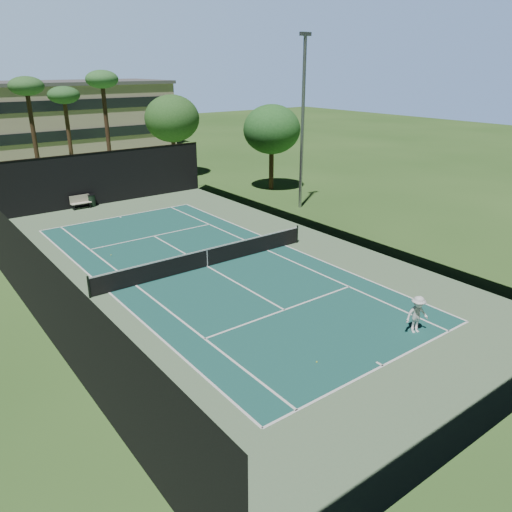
{
  "coord_description": "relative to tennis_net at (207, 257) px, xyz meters",
  "views": [
    {
      "loc": [
        -12.87,
        -21.34,
        10.1
      ],
      "look_at": [
        1.0,
        -3.0,
        1.3
      ],
      "focal_mm": 35.0,
      "sensor_mm": 36.0,
      "label": 1
    }
  ],
  "objects": [
    {
      "name": "campus_building",
      "position": [
        0.0,
        45.98,
        3.65
      ],
      "size": [
        40.5,
        12.5,
        8.3
      ],
      "color": "#C1AF96",
      "rests_on": "ground"
    },
    {
      "name": "decid_tree_b",
      "position": [
        14.0,
        12.0,
        4.52
      ],
      "size": [
        4.8,
        4.8,
        7.14
      ],
      "color": "#4B3020",
      "rests_on": "ground"
    },
    {
      "name": "palm_a",
      "position": [
        -2.0,
        24.0,
        7.63
      ],
      "size": [
        2.8,
        2.8,
        9.32
      ],
      "color": "#432E1C",
      "rests_on": "ground"
    },
    {
      "name": "park_bench",
      "position": [
        -1.43,
        15.66,
        -0.01
      ],
      "size": [
        1.5,
        0.45,
        1.02
      ],
      "color": "beige",
      "rests_on": "ground"
    },
    {
      "name": "player",
      "position": [
        2.99,
        -11.06,
        0.24
      ],
      "size": [
        1.15,
        0.86,
        1.59
      ],
      "primitive_type": "imported",
      "rotation": [
        0.0,
        0.0,
        -0.3
      ],
      "color": "white",
      "rests_on": "ground"
    },
    {
      "name": "apron_slab",
      "position": [
        0.0,
        0.0,
        -0.55
      ],
      "size": [
        18.0,
        32.0,
        0.01
      ],
      "primitive_type": "cube",
      "color": "#5C7C56",
      "rests_on": "ground"
    },
    {
      "name": "decid_tree_a",
      "position": [
        10.0,
        22.0,
        4.86
      ],
      "size": [
        5.12,
        5.12,
        7.62
      ],
      "color": "#412B1C",
      "rests_on": "ground"
    },
    {
      "name": "court_lines",
      "position": [
        0.0,
        0.0,
        -0.54
      ],
      "size": [
        11.07,
        23.87,
        0.01
      ],
      "color": "white",
      "rests_on": "ground"
    },
    {
      "name": "tennis_ball_a",
      "position": [
        -1.74,
        -10.29,
        -0.53
      ],
      "size": [
        0.06,
        0.06,
        0.06
      ],
      "primitive_type": "sphere",
      "color": "#C8D32F",
      "rests_on": "ground"
    },
    {
      "name": "tennis_net",
      "position": [
        0.0,
        0.0,
        0.0
      ],
      "size": [
        12.9,
        0.1,
        1.1
      ],
      "color": "black",
      "rests_on": "ground"
    },
    {
      "name": "tennis_ball_d",
      "position": [
        -3.48,
        4.74,
        -0.53
      ],
      "size": [
        0.06,
        0.06,
        0.06
      ],
      "primitive_type": "sphere",
      "color": "#D4E433",
      "rests_on": "ground"
    },
    {
      "name": "palm_c",
      "position": [
        4.0,
        23.0,
        8.05
      ],
      "size": [
        2.8,
        2.8,
        9.77
      ],
      "color": "#422B1C",
      "rests_on": "ground"
    },
    {
      "name": "tennis_ball_b",
      "position": [
        -2.27,
        0.59,
        -0.53
      ],
      "size": [
        0.06,
        0.06,
        0.06
      ],
      "primitive_type": "sphere",
      "color": "gold",
      "rests_on": "ground"
    },
    {
      "name": "ground",
      "position": [
        0.0,
        0.0,
        -0.56
      ],
      "size": [
        160.0,
        160.0,
        0.0
      ],
      "primitive_type": "plane",
      "color": "#325A21",
      "rests_on": "ground"
    },
    {
      "name": "fence",
      "position": [
        0.0,
        0.06,
        1.45
      ],
      "size": [
        18.04,
        32.05,
        4.03
      ],
      "color": "black",
      "rests_on": "ground"
    },
    {
      "name": "tennis_ball_c",
      "position": [
        2.32,
        1.49,
        -0.52
      ],
      "size": [
        0.07,
        0.07,
        0.07
      ],
      "primitive_type": "sphere",
      "color": "yellow",
      "rests_on": "ground"
    },
    {
      "name": "palm_b",
      "position": [
        1.5,
        26.0,
        6.8
      ],
      "size": [
        2.8,
        2.8,
        8.42
      ],
      "color": "#4D3421",
      "rests_on": "ground"
    },
    {
      "name": "light_pole",
      "position": [
        12.0,
        6.0,
        5.9
      ],
      "size": [
        0.9,
        0.25,
        12.22
      ],
      "color": "#95989D",
      "rests_on": "ground"
    },
    {
      "name": "trash_bin",
      "position": [
        -0.54,
        15.75,
        -0.08
      ],
      "size": [
        0.56,
        0.56,
        0.95
      ],
      "color": "black",
      "rests_on": "ground"
    },
    {
      "name": "court_surface",
      "position": [
        0.0,
        0.0,
        -0.55
      ],
      "size": [
        10.97,
        23.77,
        0.01
      ],
      "primitive_type": "cube",
      "color": "#1A534C",
      "rests_on": "ground"
    }
  ]
}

